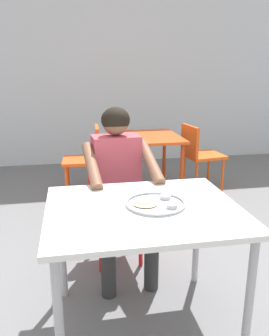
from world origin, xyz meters
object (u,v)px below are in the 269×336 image
Objects in this scene: table_background_red at (145,143)px; chair_red_left at (88,156)px; thali_tray at (155,203)px; chair_red_right at (198,152)px; chair_foreground at (114,199)px; diner_foreground at (119,178)px; table_foreground at (143,221)px.

chair_red_left is at bearing 178.63° from table_background_red.
chair_red_right is at bearing 63.50° from thali_tray.
table_background_red is at bearing 179.21° from chair_red_right.
chair_red_left is at bearing 95.56° from chair_foreground.
table_background_red is at bearing -1.37° from chair_red_left.
diner_foreground is 1.48× the size of chair_red_right.
chair_red_right is (0.67, -0.01, -0.14)m from table_background_red.
chair_foreground reaches higher than chair_red_right.
table_foreground is 2.49m from chair_red_right.
table_background_red is at bearing 77.43° from table_foreground.
table_foreground is 1.27× the size of chair_red_right.
chair_foreground is 1.01× the size of chair_red_right.
table_foreground is 0.12m from thali_tray.
diner_foreground is at bearing -108.82° from table_background_red.
thali_tray is 2.23m from table_background_red.
table_foreground is 1.20× the size of table_background_red.
diner_foreground is (-0.11, 0.62, -0.04)m from thali_tray.
table_background_red is 0.69m from chair_red_left.
diner_foreground is (-0.04, 0.63, 0.05)m from table_foreground.
chair_foreground is 0.68× the size of diner_foreground.
thali_tray is 2.45m from chair_red_right.
diner_foreground is at bearing -86.31° from chair_foreground.
diner_foreground reaches higher than thali_tray.
chair_foreground is 0.32m from diner_foreground.
table_foreground is 1.25× the size of chair_foreground.
chair_red_left is (-0.15, 1.59, -0.22)m from diner_foreground.
thali_tray is 0.38× the size of table_background_red.
chair_foreground is 1.38m from chair_red_left.
chair_red_right is (1.09, 2.18, -0.28)m from thali_tray.
table_background_red is 1.03× the size of chair_red_left.
chair_red_left is at bearing 95.30° from diner_foreground.
chair_red_right is (1.21, 1.34, 0.01)m from chair_foreground.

